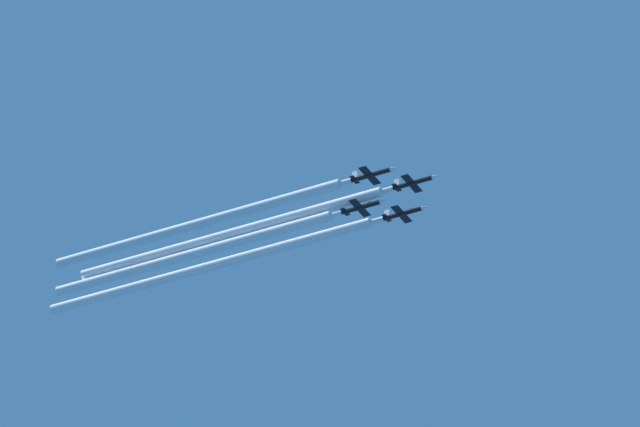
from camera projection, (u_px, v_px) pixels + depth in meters
The scene contains 8 objects.
jet_lead at pixel (415, 182), 462.68m from camera, with size 7.51×10.94×2.63m.
jet_left_wingman at pixel (404, 213), 470.90m from camera, with size 7.51×10.94×2.63m.
jet_right_wingman at pixel (373, 174), 457.40m from camera, with size 7.51×10.94×2.63m.
jet_slot at pixel (363, 207), 466.00m from camera, with size 7.51×10.94×2.63m.
smoke_trail_lead at pixel (233, 233), 480.01m from camera, with size 2.23×79.44×2.23m.
smoke_trail_left_wingman at pixel (212, 266), 489.67m from camera, with size 2.23×86.83×2.23m.
smoke_trail_right_wingman at pixel (201, 223), 473.77m from camera, with size 2.23×74.49×2.23m.
smoke_trail_slot at pixel (196, 253), 482.20m from camera, with size 2.23×73.56×2.23m.
Camera 1 is at (352.00, 166.06, 1.48)m, focal length 120.91 mm.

